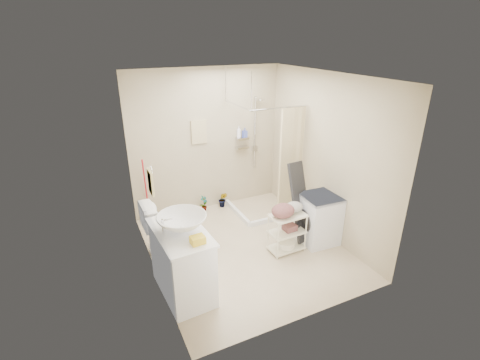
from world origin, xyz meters
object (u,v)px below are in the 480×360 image
at_px(vanity, 182,262).
at_px(toilet, 171,225).
at_px(laundry_rack, 287,229).
at_px(washing_machine, 319,219).

bearing_deg(vanity, toilet, 79.68).
bearing_deg(laundry_rack, vanity, -174.42).
xyz_separation_m(vanity, washing_machine, (2.30, 0.25, -0.06)).
bearing_deg(laundry_rack, washing_machine, -0.22).
bearing_deg(laundry_rack, toilet, 151.34).
distance_m(vanity, laundry_rack, 1.72).
xyz_separation_m(vanity, laundry_rack, (1.70, 0.23, -0.08)).
relative_size(vanity, laundry_rack, 1.39).
distance_m(vanity, washing_machine, 2.31).
bearing_deg(toilet, vanity, 171.71).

